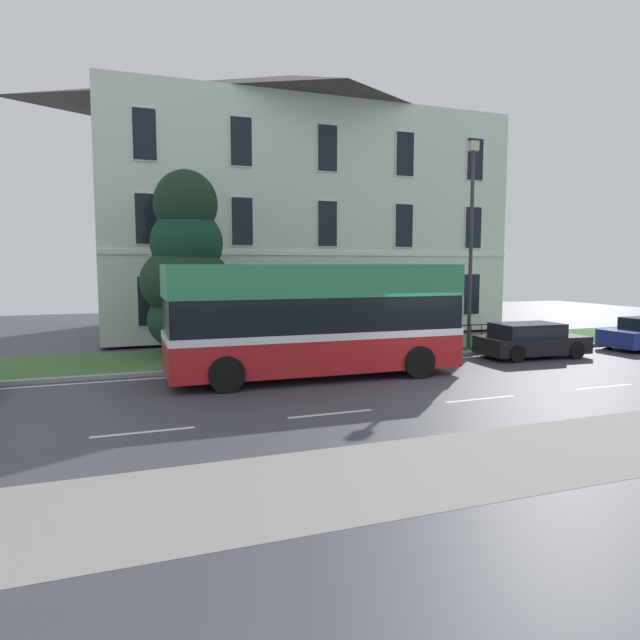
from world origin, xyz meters
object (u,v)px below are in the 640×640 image
Objects in this scene: georgian_townhouse at (292,202)px; litter_bin at (277,342)px; evergreen_tree at (190,278)px; single_decker_bus at (314,318)px; street_lamp_post at (471,233)px; parked_hatchback_01 at (531,341)px.

georgian_townhouse is 15.82× the size of litter_bin.
evergreen_tree reaches higher than single_decker_bus.
georgian_townhouse is 10.85m from street_lamp_post.
georgian_townhouse is at bearing 76.37° from single_decker_bus.
georgian_townhouse reaches higher than street_lamp_post.
georgian_townhouse is 2.22× the size of single_decker_bus.
parked_hatchback_01 is (5.15, -12.06, -5.92)m from georgian_townhouse.
litter_bin reaches higher than parked_hatchback_01.
parked_hatchback_01 is 3.25× the size of litter_bin.
georgian_townhouse is 4.87× the size of parked_hatchback_01.
parked_hatchback_01 is at bearing -66.86° from georgian_townhouse.
georgian_townhouse is at bearing 51.53° from evergreen_tree.
evergreen_tree is at bearing -128.47° from georgian_townhouse.
parked_hatchback_01 is at bearing -20.11° from evergreen_tree.
parked_hatchback_01 is (11.41, -4.18, -2.23)m from evergreen_tree.
georgian_townhouse is at bearing 69.75° from litter_bin.
evergreen_tree is (-6.26, -7.88, -3.69)m from georgian_townhouse.
street_lamp_post is (7.38, 2.82, 2.79)m from single_decker_bus.
parked_hatchback_01 is at bearing -12.98° from litter_bin.
single_decker_bus is 8.56m from parked_hatchback_01.
evergreen_tree is at bearing 169.14° from street_lamp_post.
litter_bin is at bearing -178.82° from street_lamp_post.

